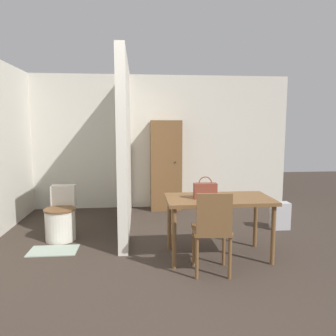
{
  "coord_description": "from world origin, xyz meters",
  "views": [
    {
      "loc": [
        -0.23,
        -2.62,
        1.55
      ],
      "look_at": [
        0.18,
        1.77,
        0.99
      ],
      "focal_mm": 35.0,
      "sensor_mm": 36.0,
      "label": 1
    }
  ],
  "objects_px": {
    "wooden_chair": "(212,229)",
    "toilet": "(61,218)",
    "dining_table": "(219,204)",
    "space_heater": "(280,216)",
    "handbag": "(205,190)",
    "wooden_cabinet": "(166,165)"
  },
  "relations": [
    {
      "from": "wooden_chair",
      "to": "toilet",
      "type": "distance_m",
      "value": 2.24
    },
    {
      "from": "dining_table",
      "to": "space_heater",
      "type": "height_order",
      "value": "dining_table"
    },
    {
      "from": "space_heater",
      "to": "wooden_chair",
      "type": "bearing_deg",
      "value": -134.06
    },
    {
      "from": "dining_table",
      "to": "wooden_chair",
      "type": "height_order",
      "value": "wooden_chair"
    },
    {
      "from": "toilet",
      "to": "space_heater",
      "type": "height_order",
      "value": "toilet"
    },
    {
      "from": "handbag",
      "to": "space_heater",
      "type": "relative_size",
      "value": 0.65
    },
    {
      "from": "toilet",
      "to": "dining_table",
      "type": "bearing_deg",
      "value": -22.27
    },
    {
      "from": "toilet",
      "to": "wooden_cabinet",
      "type": "xyz_separation_m",
      "value": [
        1.58,
        1.5,
        0.54
      ]
    },
    {
      "from": "toilet",
      "to": "handbag",
      "type": "relative_size",
      "value": 2.71
    },
    {
      "from": "toilet",
      "to": "handbag",
      "type": "height_order",
      "value": "handbag"
    },
    {
      "from": "wooden_chair",
      "to": "space_heater",
      "type": "height_order",
      "value": "wooden_chair"
    },
    {
      "from": "dining_table",
      "to": "space_heater",
      "type": "relative_size",
      "value": 3.03
    },
    {
      "from": "handbag",
      "to": "wooden_cabinet",
      "type": "bearing_deg",
      "value": 96.14
    },
    {
      "from": "dining_table",
      "to": "toilet",
      "type": "distance_m",
      "value": 2.2
    },
    {
      "from": "dining_table",
      "to": "wooden_chair",
      "type": "xyz_separation_m",
      "value": [
        -0.18,
        -0.46,
        -0.14
      ]
    },
    {
      "from": "toilet",
      "to": "handbag",
      "type": "bearing_deg",
      "value": -24.92
    },
    {
      "from": "wooden_chair",
      "to": "space_heater",
      "type": "relative_size",
      "value": 2.19
    },
    {
      "from": "wooden_cabinet",
      "to": "space_heater",
      "type": "relative_size",
      "value": 4.06
    },
    {
      "from": "dining_table",
      "to": "toilet",
      "type": "bearing_deg",
      "value": 157.73
    },
    {
      "from": "handbag",
      "to": "wooden_cabinet",
      "type": "relative_size",
      "value": 0.16
    },
    {
      "from": "dining_table",
      "to": "handbag",
      "type": "bearing_deg",
      "value": -169.56
    },
    {
      "from": "toilet",
      "to": "wooden_cabinet",
      "type": "distance_m",
      "value": 2.25
    }
  ]
}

